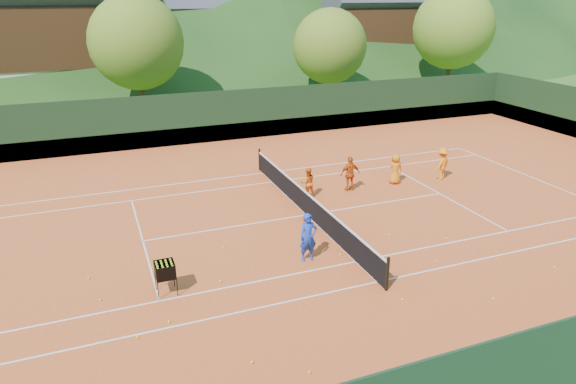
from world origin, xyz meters
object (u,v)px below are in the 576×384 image
object	(u,v)px
ball_hopper	(165,271)
student_b	(350,174)
student_a	(308,182)
chalet_left	(46,28)
chalet_mid	(227,29)
student_c	(395,169)
coach	(308,237)
chalet_right	(372,25)
tennis_net	(307,203)
student_d	(442,164)

from	to	relation	value
ball_hopper	student_b	bearing A→B (deg)	31.73
student_a	chalet_left	size ratio (longest dim) A/B	0.10
chalet_mid	student_b	bearing A→B (deg)	-95.58
student_a	chalet_left	world-z (taller)	chalet_left
student_b	chalet_left	world-z (taller)	chalet_left
chalet_left	student_c	bearing A→B (deg)	-61.57
coach	student_a	bearing A→B (deg)	66.02
student_c	chalet_right	size ratio (longest dim) A/B	0.12
tennis_net	chalet_right	size ratio (longest dim) A/B	1.01
student_d	ball_hopper	size ratio (longest dim) A/B	1.56
student_d	ball_hopper	world-z (taller)	student_d
student_a	student_d	xyz separation A→B (m)	(6.78, -0.24, 0.11)
student_b	chalet_right	size ratio (longest dim) A/B	0.13
student_c	chalet_right	world-z (taller)	chalet_right
student_a	tennis_net	distance (m)	1.97
student_d	chalet_left	bearing A→B (deg)	-82.56
student_c	ball_hopper	xyz separation A→B (m)	(-11.36, -5.61, 0.03)
coach	ball_hopper	xyz separation A→B (m)	(-4.69, -0.33, -0.08)
chalet_mid	tennis_net	bearing A→B (deg)	-100.01
coach	student_b	distance (m)	6.77
chalet_mid	chalet_right	distance (m)	14.56
tennis_net	chalet_left	bearing A→B (deg)	108.43
student_b	student_d	bearing A→B (deg)	179.46
chalet_right	student_a	bearing A→B (deg)	-124.24
student_b	chalet_right	world-z (taller)	chalet_right
coach	chalet_left	xyz separation A→B (m)	(-8.56, 33.42, 4.80)
student_b	student_d	size ratio (longest dim) A/B	1.02
tennis_net	ball_hopper	bearing A→B (deg)	-148.57
student_b	ball_hopper	world-z (taller)	student_b
chalet_left	student_d	bearing A→B (deg)	-58.29
student_a	student_c	distance (m)	4.43
student_d	chalet_mid	distance (m)	32.76
student_a	chalet_right	bearing A→B (deg)	-120.17
chalet_right	student_b	bearing A→B (deg)	-121.30
student_d	ball_hopper	bearing A→B (deg)	-3.14
student_b	ball_hopper	bearing A→B (deg)	34.31
student_b	tennis_net	bearing A→B (deg)	34.93
student_d	chalet_left	size ratio (longest dim) A/B	0.11
student_a	student_c	bearing A→B (deg)	-175.10
ball_hopper	chalet_mid	xyz separation A→B (m)	(12.13, 37.75, 4.22)
student_a	student_d	world-z (taller)	student_d
coach	chalet_right	world-z (taller)	chalet_right
student_b	coach	bearing A→B (deg)	53.16
student_c	student_d	xyz separation A→B (m)	(2.35, -0.31, 0.07)
student_c	chalet_right	distance (m)	32.10
ball_hopper	chalet_right	distance (m)	42.92
student_b	chalet_right	bearing A→B (deg)	-118.72
chalet_left	chalet_right	world-z (taller)	chalet_left
student_b	chalet_mid	bearing A→B (deg)	-93.00
student_b	chalet_left	bearing A→B (deg)	-62.90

